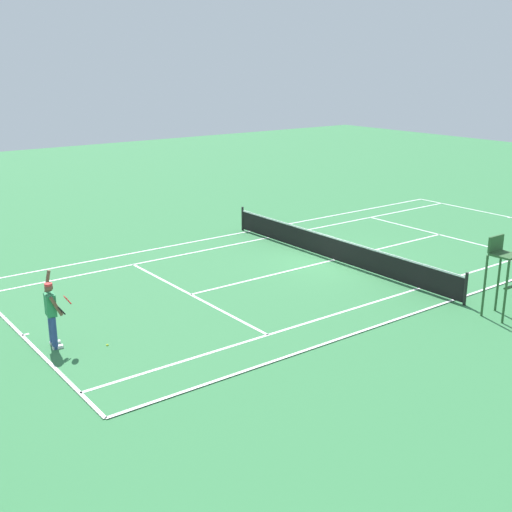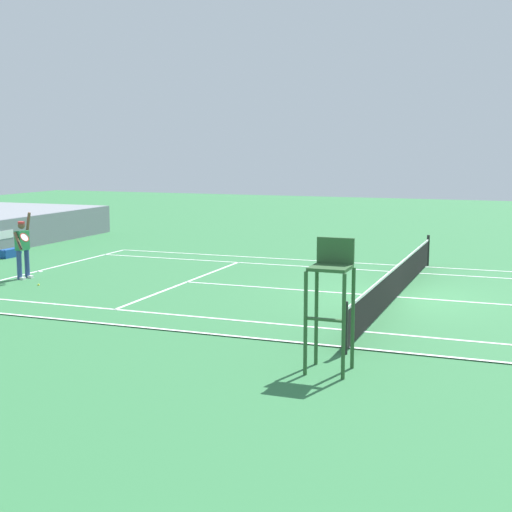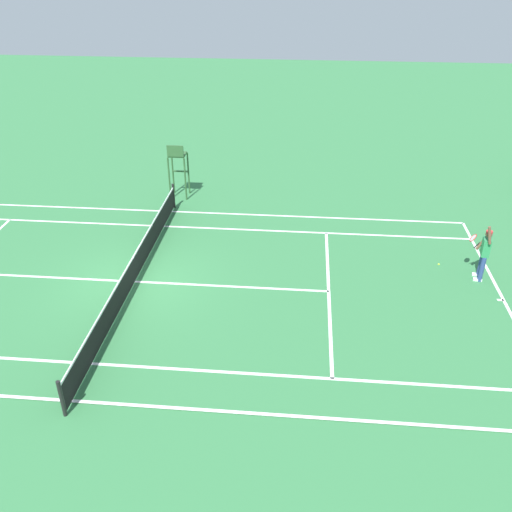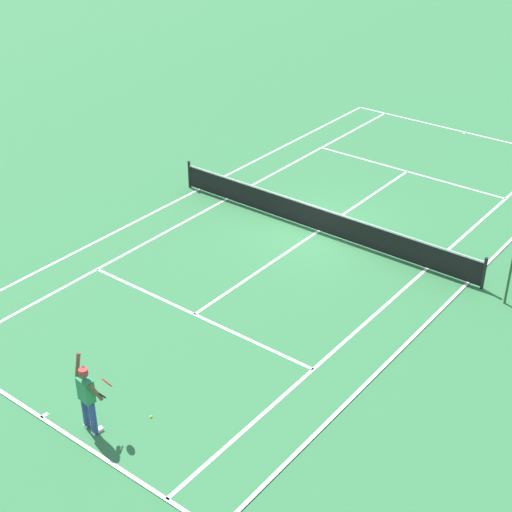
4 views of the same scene
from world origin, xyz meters
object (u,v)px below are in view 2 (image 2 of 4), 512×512
(equipment_bag, at_px, (10,253))
(tennis_player, at_px, (23,248))
(tennis_ball, at_px, (39,285))
(umpire_chair, at_px, (331,288))

(equipment_bag, bearing_deg, tennis_player, -136.29)
(tennis_player, distance_m, tennis_ball, 1.69)
(tennis_player, bearing_deg, umpire_chair, -116.99)
(tennis_player, bearing_deg, equipment_bag, 43.71)
(tennis_player, distance_m, umpire_chair, 12.83)
(tennis_ball, bearing_deg, tennis_player, 55.41)
(tennis_ball, relative_size, equipment_bag, 0.07)
(tennis_player, height_order, equipment_bag, tennis_player)
(tennis_player, height_order, umpire_chair, umpire_chair)
(umpire_chair, distance_m, equipment_bag, 17.71)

